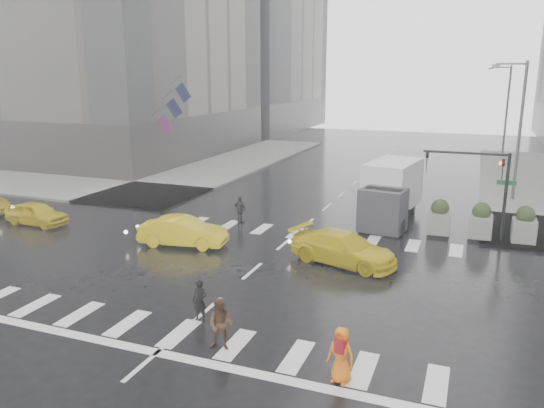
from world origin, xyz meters
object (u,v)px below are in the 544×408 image
at_px(traffic_signal_pole, 485,178).
at_px(pedestrian_brown, 221,324).
at_px(taxi_front, 37,213).
at_px(box_truck, 390,191).
at_px(taxi_mid, 183,232).
at_px(pedestrian_orange, 341,355).

relative_size(traffic_signal_pole, pedestrian_brown, 2.76).
bearing_deg(pedestrian_brown, taxi_front, 142.56).
distance_m(pedestrian_brown, taxi_front, 17.96).
relative_size(taxi_front, box_truck, 0.60).
relative_size(traffic_signal_pole, taxi_mid, 1.05).
distance_m(pedestrian_brown, taxi_mid, 10.45).
bearing_deg(pedestrian_brown, taxi_mid, 118.08).
height_order(pedestrian_orange, box_truck, box_truck).
bearing_deg(taxi_mid, pedestrian_orange, -140.44).
distance_m(taxi_front, box_truck, 19.77).
bearing_deg(box_truck, pedestrian_orange, -77.04).
height_order(pedestrian_orange, taxi_mid, pedestrian_orange).
xyz_separation_m(pedestrian_brown, taxi_mid, (-6.23, 8.39, -0.11)).
height_order(traffic_signal_pole, box_truck, traffic_signal_pole).
bearing_deg(taxi_mid, traffic_signal_pole, -75.26).
bearing_deg(taxi_mid, box_truck, -56.58).
distance_m(pedestrian_orange, box_truck, 16.88).
xyz_separation_m(traffic_signal_pole, pedestrian_brown, (-7.30, -14.40, -2.40)).
bearing_deg(pedestrian_brown, traffic_signal_pole, 54.62).
bearing_deg(traffic_signal_pole, pedestrian_orange, -103.23).
xyz_separation_m(taxi_mid, box_truck, (8.69, 7.99, 1.08)).
distance_m(taxi_mid, box_truck, 11.85).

